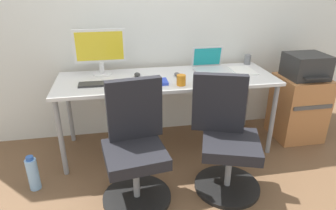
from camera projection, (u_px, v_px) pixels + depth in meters
The scene contains 18 objects.
ground_plane at pixel (167, 146), 3.08m from camera, with size 5.28×5.28×0.00m, color brown.
back_wall at pixel (159, 11), 2.94m from camera, with size 4.40×0.04×2.60m, color silver.
desk at pixel (167, 83), 2.80m from camera, with size 2.04×0.69×0.75m.
office_chair_left at pixel (135, 149), 2.24m from camera, with size 0.54×0.54×0.94m.
office_chair_right at pixel (226, 140), 2.36m from camera, with size 0.56×0.56×0.94m.
side_cabinet at pixel (298, 108), 3.14m from camera, with size 0.47×0.45×0.67m.
printer at pixel (306, 66), 2.96m from camera, with size 0.38×0.40×0.24m.
water_bottle_on_floor at pixel (33, 174), 2.41m from camera, with size 0.09×0.09×0.31m.
desktop_monitor at pixel (100, 49), 2.76m from camera, with size 0.48×0.18×0.43m.
open_laptop at pixel (209, 65), 2.96m from camera, with size 0.31×0.26×0.23m.
keyboard_by_monitor at pixel (98, 84), 2.58m from camera, with size 0.34×0.12×0.02m, color #2D2D2D.
keyboard_by_laptop at pixel (219, 83), 2.60m from camera, with size 0.34×0.12×0.02m, color #2D2D2D.
mouse_by_monitor at pixel (137, 74), 2.80m from camera, with size 0.06×0.10×0.03m, color #2D2D2D.
mouse_by_laptop at pixel (177, 74), 2.81m from camera, with size 0.06×0.10×0.03m, color #515156.
coffee_mug at pixel (181, 80), 2.56m from camera, with size 0.08×0.08×0.09m, color orange.
pen_cup at pixel (247, 59), 3.16m from camera, with size 0.07×0.07×0.10m, color slate.
notebook at pixel (156, 82), 2.62m from camera, with size 0.21×0.15×0.03m, color blue.
paper_pile at pixel (243, 71), 2.95m from camera, with size 0.21×0.30×0.01m, color white.
Camera 1 is at (-0.47, -2.60, 1.63)m, focal length 31.61 mm.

